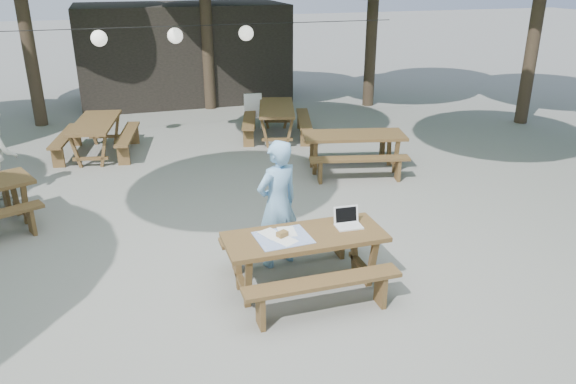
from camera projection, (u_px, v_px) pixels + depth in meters
The scene contains 11 objects.
ground at pixel (253, 256), 7.98m from camera, with size 80.00×80.00×0.00m, color slate.
pavilion at pixel (183, 52), 16.87m from camera, with size 6.00×3.00×2.80m, color black.
main_picnic_table at pixel (305, 261), 7.07m from camera, with size 2.00×1.58×0.75m.
picnic_table_ne at pixel (353, 151), 11.20m from camera, with size 2.21×1.97×0.75m.
picnic_table_far_w at pixel (97, 138), 12.09m from camera, with size 1.91×2.16×0.75m.
picnic_table_far_e at pixel (277, 121), 13.34m from camera, with size 2.03×2.25×0.75m.
woman at pixel (278, 204), 7.47m from camera, with size 0.65×0.43×1.78m, color #7BB2E1.
plastic_chair at pixel (254, 121), 13.90m from camera, with size 0.47×0.47×0.90m.
laptop at pixel (347, 221), 7.16m from camera, with size 0.34×0.27×0.24m.
tabletop_clutter at pixel (283, 237), 6.86m from camera, with size 0.68×0.60×0.08m.
paper_lanterns at pixel (176, 35), 12.33m from camera, with size 9.00×0.34×0.38m.
Camera 1 is at (-1.63, -6.88, 3.85)m, focal length 35.00 mm.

